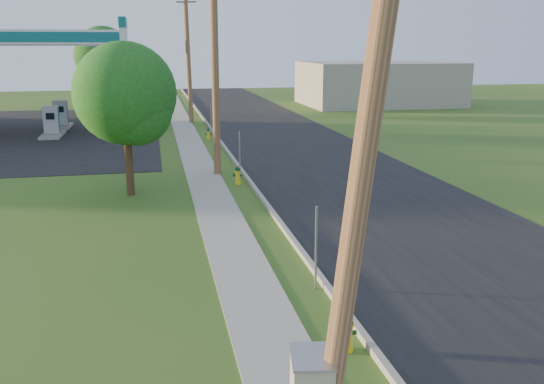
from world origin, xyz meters
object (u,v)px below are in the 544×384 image
Objects in this scene: utility_pole_mid at (215,59)px; fuel_pump_ne at (52,125)px; utility_pole_near at (371,103)px; tree_verge at (128,98)px; tree_lot at (105,58)px; hydrant_near at (347,333)px; price_pylon at (124,47)px; fuel_pump_se at (61,117)px; utility_pole_far at (188,56)px; hydrant_mid at (238,176)px; hydrant_far at (208,134)px.

utility_pole_mid is 3.06× the size of fuel_pump_ne.
tree_verge is (-3.53, 15.01, -1.14)m from utility_pole_near.
hydrant_near is at bearing -80.26° from tree_lot.
price_pylon is 19.72m from tree_lot.
hydrant_near is at bearing -71.66° from tree_verge.
fuel_pump_se reaches higher than hydrant_near.
utility_pole_far reaches higher than fuel_pump_ne.
fuel_pump_ne is 30.17m from hydrant_near.
utility_pole_mid reaches higher than hydrant_mid.
utility_pole_near is 5.09m from hydrant_near.
fuel_pump_se is 11.89m from hydrant_far.
price_pylon is at bearing -136.09° from hydrant_far.
tree_lot is at bearing 131.91° from utility_pole_far.
utility_pole_mid reaches higher than fuel_pump_se.
tree_verge is (-3.53, -20.99, -1.14)m from utility_pole_far.
tree_verge is 0.80× the size of tree_lot.
hydrant_mid is (0.60, 15.93, -4.44)m from utility_pole_near.
utility_pole_mid is 18.00m from utility_pole_far.
utility_pole_far is 1.34× the size of tree_lot.
hydrant_mid is (9.50, -15.06, -0.36)m from fuel_pump_ne.
utility_pole_mid is at bearing -93.05° from hydrant_far.
utility_pole_mid is 3.06× the size of fuel_pump_se.
utility_pole_near is 2.96× the size of fuel_pump_ne.
utility_pole_near is 1.38× the size of price_pylon.
tree_verge is at bearing -99.56° from utility_pole_far.
tree_lot is at bearing 77.97° from fuel_pump_ne.
fuel_pump_ne is 12.91m from tree_lot.
utility_pole_far reaches higher than tree_verge.
fuel_pump_ne is 4.27× the size of hydrant_mid.
hydrant_mid is (0.60, -20.07, -4.44)m from utility_pole_far.
hydrant_far is at bearing 86.95° from utility_pole_mid.
fuel_pump_ne is at bearing -102.03° from tree_lot.
utility_pole_mid is at bearing 40.26° from tree_verge.
price_pylon is at bearing 102.16° from hydrant_near.
fuel_pump_ne reaches higher than hydrant_far.
fuel_pump_se is (0.00, 4.00, 0.00)m from fuel_pump_ne.
tree_verge reaches higher than hydrant_mid.
hydrant_near reaches higher than hydrant_far.
fuel_pump_ne is at bearing 160.99° from hydrant_far.
utility_pole_mid is 1.38× the size of tree_lot.
tree_verge is at bearing -71.45° from fuel_pump_ne.
utility_pole_mid reaches higher than utility_pole_near.
utility_pole_far is at bearing 90.00° from utility_pole_near.
utility_pole_mid is 6.76m from price_pylon.
hydrant_far is at bearing 90.39° from hydrant_mid.
utility_pole_far is at bearing 80.44° from tree_verge.
hydrant_far is at bearing -86.39° from utility_pole_far.
tree_lot is 9.48× the size of hydrant_mid.
utility_pole_far is 1.39× the size of price_pylon.
fuel_pump_se reaches higher than hydrant_far.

